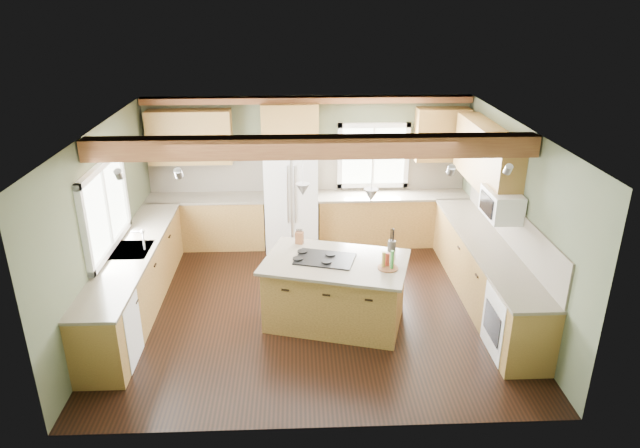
{
  "coord_description": "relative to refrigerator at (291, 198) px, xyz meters",
  "views": [
    {
      "loc": [
        -0.2,
        -7.2,
        4.24
      ],
      "look_at": [
        0.12,
        0.3,
        1.16
      ],
      "focal_mm": 32.0,
      "sensor_mm": 36.0,
      "label": 1
    }
  ],
  "objects": [
    {
      "name": "window_left",
      "position": [
        -2.48,
        -2.07,
        0.65
      ],
      "size": [
        0.04,
        1.6,
        1.05
      ],
      "primitive_type": "cube",
      "color": "white",
      "rests_on": "wall_left"
    },
    {
      "name": "ceiling",
      "position": [
        0.3,
        -2.12,
        1.7
      ],
      "size": [
        5.6,
        5.6,
        0.0
      ],
      "primitive_type": "plane",
      "rotation": [
        3.14,
        0.0,
        0.0
      ],
      "color": "silver",
      "rests_on": "wall_back"
    },
    {
      "name": "base_cab_back_left",
      "position": [
        -1.49,
        0.08,
        -0.46
      ],
      "size": [
        2.02,
        0.6,
        0.88
      ],
      "primitive_type": "cube",
      "color": "brown",
      "rests_on": "floor"
    },
    {
      "name": "backsplash_right",
      "position": [
        3.08,
        -2.07,
        0.31
      ],
      "size": [
        0.03,
        3.7,
        0.58
      ],
      "primitive_type": "cube",
      "color": "brown",
      "rests_on": "wall_right"
    },
    {
      "name": "dishwasher",
      "position": [
        -2.19,
        -3.37,
        -0.47
      ],
      "size": [
        0.6,
        0.6,
        0.84
      ],
      "primitive_type": "cube",
      "color": "white",
      "rests_on": "floor"
    },
    {
      "name": "cooktop",
      "position": [
        0.46,
        -2.49,
        0.03
      ],
      "size": [
        0.87,
        0.7,
        0.02
      ],
      "primitive_type": "cube",
      "rotation": [
        0.0,
        0.0,
        -0.28
      ],
      "color": "black",
      "rests_on": "island_top"
    },
    {
      "name": "soffit_trim",
      "position": [
        0.3,
        0.28,
        1.64
      ],
      "size": [
        5.55,
        0.2,
        0.1
      ],
      "primitive_type": "cube",
      "color": "#5C2D1A",
      "rests_on": "ceiling"
    },
    {
      "name": "counter_right",
      "position": [
        2.8,
        -2.07,
        0.0
      ],
      "size": [
        0.64,
        3.74,
        0.04
      ],
      "primitive_type": "cube",
      "color": "#4E4639",
      "rests_on": "base_cab_right"
    },
    {
      "name": "refrigerator",
      "position": [
        0.0,
        0.0,
        0.0
      ],
      "size": [
        0.9,
        0.74,
        1.8
      ],
      "primitive_type": "cube",
      "color": "white",
      "rests_on": "floor"
    },
    {
      "name": "upper_cab_right",
      "position": [
        2.92,
        -1.22,
        1.05
      ],
      "size": [
        0.35,
        2.2,
        0.9
      ],
      "primitive_type": "cube",
      "color": "brown",
      "rests_on": "wall_right"
    },
    {
      "name": "counter_back_right",
      "position": [
        1.79,
        0.08,
        0.0
      ],
      "size": [
        2.66,
        0.64,
        0.04
      ],
      "primitive_type": "cube",
      "color": "#4E4639",
      "rests_on": "base_cab_back_right"
    },
    {
      "name": "backsplash_back",
      "position": [
        0.3,
        0.36,
        0.31
      ],
      "size": [
        5.58,
        0.03,
        0.58
      ],
      "primitive_type": "cube",
      "color": "brown",
      "rests_on": "wall_back"
    },
    {
      "name": "wall_left",
      "position": [
        -2.5,
        -2.12,
        0.4
      ],
      "size": [
        0.0,
        5.0,
        5.0
      ],
      "primitive_type": "plane",
      "rotation": [
        1.57,
        0.0,
        1.57
      ],
      "color": "#4D553C",
      "rests_on": "ground"
    },
    {
      "name": "faucet",
      "position": [
        -2.02,
        -2.07,
        0.15
      ],
      "size": [
        0.02,
        0.02,
        0.28
      ],
      "primitive_type": "cylinder",
      "color": "#B2B2B7",
      "rests_on": "sink"
    },
    {
      "name": "base_cab_right",
      "position": [
        2.8,
        -2.07,
        -0.46
      ],
      "size": [
        0.6,
        3.7,
        0.88
      ],
      "primitive_type": "cube",
      "color": "brown",
      "rests_on": "floor"
    },
    {
      "name": "counter_back_left",
      "position": [
        -1.49,
        0.08,
        0.0
      ],
      "size": [
        2.06,
        0.64,
        0.04
      ],
      "primitive_type": "cube",
      "color": "#4E4639",
      "rests_on": "base_cab_back_left"
    },
    {
      "name": "ceiling_beam",
      "position": [
        0.3,
        -2.53,
        1.57
      ],
      "size": [
        5.55,
        0.26,
        0.26
      ],
      "primitive_type": "cube",
      "color": "#5C2D1A",
      "rests_on": "ceiling"
    },
    {
      "name": "wall_back",
      "position": [
        0.3,
        0.38,
        0.4
      ],
      "size": [
        5.6,
        0.0,
        5.6
      ],
      "primitive_type": "plane",
      "rotation": [
        1.57,
        0.0,
        0.0
      ],
      "color": "#4D553C",
      "rests_on": "ground"
    },
    {
      "name": "pendant_right",
      "position": [
        1.02,
        -2.66,
        0.98
      ],
      "size": [
        0.18,
        0.18,
        0.16
      ],
      "primitive_type": "cone",
      "rotation": [
        3.14,
        0.0,
        0.0
      ],
      "color": "#B2B2B7",
      "rests_on": "ceiling"
    },
    {
      "name": "pendant_left",
      "position": [
        0.18,
        -2.41,
        0.98
      ],
      "size": [
        0.18,
        0.18,
        0.16
      ],
      "primitive_type": "cone",
      "rotation": [
        3.14,
        0.0,
        0.0
      ],
      "color": "#B2B2B7",
      "rests_on": "ceiling"
    },
    {
      "name": "island",
      "position": [
        0.6,
        -2.53,
        -0.46
      ],
      "size": [
        1.99,
        1.52,
        0.88
      ],
      "primitive_type": "cube",
      "rotation": [
        0.0,
        0.0,
        -0.28
      ],
      "color": "brown",
      "rests_on": "floor"
    },
    {
      "name": "bottle_tray",
      "position": [
        1.26,
        -2.79,
        0.14
      ],
      "size": [
        0.35,
        0.35,
        0.24
      ],
      "primitive_type": null,
      "rotation": [
        0.0,
        0.0,
        -0.38
      ],
      "color": "brown",
      "rests_on": "island_top"
    },
    {
      "name": "oven",
      "position": [
        2.79,
        -3.37,
        -0.47
      ],
      "size": [
        0.6,
        0.72,
        0.84
      ],
      "primitive_type": "cube",
      "color": "white",
      "rests_on": "floor"
    },
    {
      "name": "upper_cab_back_corner",
      "position": [
        2.6,
        0.21,
        1.05
      ],
      "size": [
        0.9,
        0.35,
        0.9
      ],
      "primitive_type": "cube",
      "color": "brown",
      "rests_on": "wall_back"
    },
    {
      "name": "base_cab_back_right",
      "position": [
        1.79,
        0.08,
        -0.46
      ],
      "size": [
        2.62,
        0.6,
        0.88
      ],
      "primitive_type": "cube",
      "color": "brown",
      "rests_on": "floor"
    },
    {
      "name": "upper_cab_over_fridge",
      "position": [
        -0.0,
        0.21,
        1.25
      ],
      "size": [
        0.96,
        0.35,
        0.7
      ],
      "primitive_type": "cube",
      "color": "brown",
      "rests_on": "wall_back"
    },
    {
      "name": "window_back",
      "position": [
        1.45,
        0.36,
        0.65
      ],
      "size": [
        1.1,
        0.04,
        1.0
      ],
      "primitive_type": "cube",
      "color": "white",
      "rests_on": "wall_back"
    },
    {
      "name": "utensil_crock",
      "position": [
        1.39,
        -2.25,
        0.09
      ],
      "size": [
        0.12,
        0.12,
        0.15
      ],
      "primitive_type": "cylinder",
      "rotation": [
        0.0,
        0.0,
        -0.11
      ],
      "color": "#483F39",
      "rests_on": "island_top"
    },
    {
      "name": "microwave",
      "position": [
        2.88,
        -2.17,
        0.65
      ],
      "size": [
        0.4,
        0.7,
        0.38
      ],
      "primitive_type": "cube",
      "color": "white",
      "rests_on": "wall_right"
    },
    {
      "name": "wall_right",
      "position": [
        3.1,
        -2.12,
        0.4
      ],
      "size": [
        0.0,
        5.0,
        5.0
      ],
      "primitive_type": "plane",
      "rotation": [
        1.57,
        0.0,
        -1.57
      ],
      "color": "#4D553C",
      "rests_on": "ground"
    },
    {
      "name": "base_cab_left",
      "position": [
        -2.2,
        -2.07,
        -0.46
      ],
      "size": [
        0.6,
        3.7,
        0.88
      ],
      "primitive_type": "cube",
      "color": "brown",
      "rests_on": "floor"
    },
    {
      "name": "island_top",
      "position": [
        0.6,
        -2.53,
        0.0
      ],
      "size": [
        2.14,
        1.67,
        0.04
      ],
      "primitive_type": "cube",
      "rotation": [
        0.0,
        0.0,
        -0.28
      ],
      "color": "#4E4639",
      "rests_on": "island"
    },
    {
      "name": "knife_block",
      "position": [
        0.12,
        -1.96,
        0.11
      ],
      "size": [
        0.13,
        0.11,
        0.18
      ],
      "primitive_type": "cube",
      "rotation": [
        0.0,
        0.0,
        -0.33
      ],
      "color": "brown",
      "rests_on": "island_top"
    },
    {
      "name": "upper_cab_back_left",
      "position": [
        -1.69,
        0.21,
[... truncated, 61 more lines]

